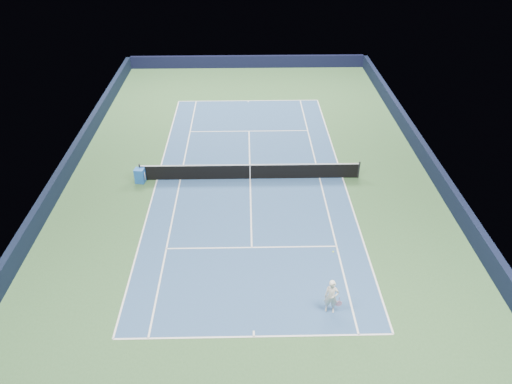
{
  "coord_description": "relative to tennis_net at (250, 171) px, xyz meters",
  "views": [
    {
      "loc": [
        -0.21,
        -25.17,
        15.31
      ],
      "look_at": [
        0.28,
        -3.0,
        1.0
      ],
      "focal_mm": 35.0,
      "sensor_mm": 36.0,
      "label": 1
    }
  ],
  "objects": [
    {
      "name": "tennis_player",
      "position": [
        3.17,
        -10.58,
        0.3
      ],
      "size": [
        0.79,
        1.28,
        2.35
      ],
      "color": "white",
      "rests_on": "ground"
    },
    {
      "name": "ground",
      "position": [
        0.0,
        0.0,
        -0.5
      ],
      "size": [
        40.0,
        40.0,
        0.0
      ],
      "primitive_type": "plane",
      "color": "#2F532D",
      "rests_on": "ground"
    },
    {
      "name": "center_mark_near",
      "position": [
        0.0,
        -11.73,
        -0.5
      ],
      "size": [
        0.08,
        0.3,
        0.0
      ],
      "primitive_type": "cube",
      "color": "white",
      "rests_on": "ground"
    },
    {
      "name": "sideline_singles_left",
      "position": [
        -4.12,
        0.0,
        -0.5
      ],
      "size": [
        0.08,
        23.77,
        0.0
      ],
      "primitive_type": "cube",
      "color": "white",
      "rests_on": "ground"
    },
    {
      "name": "sideline_singles_right",
      "position": [
        4.12,
        0.0,
        -0.5
      ],
      "size": [
        0.08,
        23.77,
        0.0
      ],
      "primitive_type": "cube",
      "color": "white",
      "rests_on": "ground"
    },
    {
      "name": "sideline_doubles_left",
      "position": [
        -5.49,
        0.0,
        -0.5
      ],
      "size": [
        0.08,
        23.77,
        0.0
      ],
      "primitive_type": "cube",
      "color": "white",
      "rests_on": "ground"
    },
    {
      "name": "court_surface",
      "position": [
        0.0,
        0.0,
        -0.5
      ],
      "size": [
        10.97,
        23.77,
        0.01
      ],
      "primitive_type": "cube",
      "color": "navy",
      "rests_on": "ground"
    },
    {
      "name": "baseline_near",
      "position": [
        0.0,
        -11.88,
        -0.5
      ],
      "size": [
        10.97,
        0.08,
        0.0
      ],
      "primitive_type": "cube",
      "color": "white",
      "rests_on": "ground"
    },
    {
      "name": "center_service_line",
      "position": [
        0.0,
        0.0,
        -0.5
      ],
      "size": [
        0.08,
        12.8,
        0.0
      ],
      "primitive_type": "cube",
      "color": "white",
      "rests_on": "ground"
    },
    {
      "name": "center_mark_far",
      "position": [
        0.0,
        11.73,
        -0.5
      ],
      "size": [
        0.08,
        0.3,
        0.0
      ],
      "primitive_type": "cube",
      "color": "white",
      "rests_on": "ground"
    },
    {
      "name": "sponsor_cube",
      "position": [
        -6.4,
        -0.22,
        -0.07
      ],
      "size": [
        0.63,
        0.56,
        0.88
      ],
      "color": "blue",
      "rests_on": "ground"
    },
    {
      "name": "wall_far",
      "position": [
        0.0,
        19.82,
        0.05
      ],
      "size": [
        22.0,
        0.35,
        1.1
      ],
      "primitive_type": "cube",
      "color": "black",
      "rests_on": "ground"
    },
    {
      "name": "service_line_far",
      "position": [
        0.0,
        6.4,
        -0.5
      ],
      "size": [
        8.23,
        0.08,
        0.0
      ],
      "primitive_type": "cube",
      "color": "white",
      "rests_on": "ground"
    },
    {
      "name": "sideline_doubles_right",
      "position": [
        5.49,
        0.0,
        -0.5
      ],
      "size": [
        0.08,
        23.77,
        0.0
      ],
      "primitive_type": "cube",
      "color": "white",
      "rests_on": "ground"
    },
    {
      "name": "tennis_net",
      "position": [
        0.0,
        0.0,
        0.0
      ],
      "size": [
        12.9,
        0.1,
        1.07
      ],
      "color": "black",
      "rests_on": "ground"
    },
    {
      "name": "service_line_near",
      "position": [
        0.0,
        -6.4,
        -0.5
      ],
      "size": [
        8.23,
        0.08,
        0.0
      ],
      "primitive_type": "cube",
      "color": "white",
      "rests_on": "ground"
    },
    {
      "name": "wall_left",
      "position": [
        -10.82,
        0.0,
        0.05
      ],
      "size": [
        0.35,
        40.0,
        1.1
      ],
      "primitive_type": "cube",
      "color": "black",
      "rests_on": "ground"
    },
    {
      "name": "wall_right",
      "position": [
        10.82,
        0.0,
        0.05
      ],
      "size": [
        0.35,
        40.0,
        1.1
      ],
      "primitive_type": "cube",
      "color": "black",
      "rests_on": "ground"
    },
    {
      "name": "baseline_far",
      "position": [
        0.0,
        11.88,
        -0.5
      ],
      "size": [
        10.97,
        0.08,
        0.0
      ],
      "primitive_type": "cube",
      "color": "white",
      "rests_on": "ground"
    }
  ]
}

